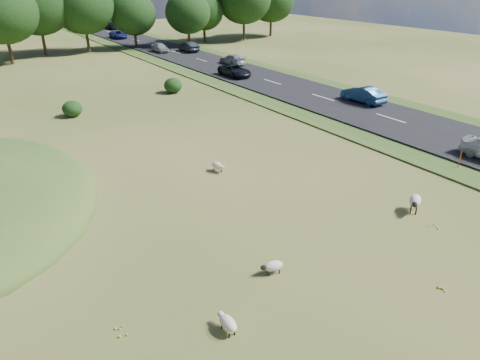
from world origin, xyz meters
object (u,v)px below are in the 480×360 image
car_3 (188,47)px  car_6 (160,47)px  car_0 (232,59)px  car_2 (363,94)px  sheep_2 (273,266)px  car_7 (111,25)px  sheep_0 (415,201)px  sheep_1 (218,166)px  sheep_3 (227,323)px  car_1 (118,35)px  marker_post (460,160)px  car_5 (235,71)px

car_3 → car_6: size_ratio=1.13×
car_0 → car_2: car_2 is taller
sheep_2 → car_7: (22.61, 84.96, 0.65)m
sheep_0 → car_7: bearing=-131.0°
sheep_0 → car_7: car_7 is taller
sheep_2 → car_6: bearing=-95.2°
sheep_1 → sheep_3: (-6.67, -11.50, -0.01)m
car_1 → car_6: bearing=-90.0°
sheep_3 → sheep_0: bearing=-82.6°
car_3 → sheep_0: bearing=75.0°
sheep_0 → car_0: 39.87m
sheep_0 → car_7: (13.40, 85.09, 0.36)m
marker_post → sheep_2: bearing=-174.3°
sheep_2 → car_5: size_ratio=0.22×
sheep_1 → car_3: size_ratio=0.25×
sheep_0 → sheep_1: sheep_0 is taller
car_2 → sheep_1: bearing=15.2°
car_1 → car_5: (0.00, -38.98, 0.01)m
car_0 → car_2: size_ratio=1.00×
sheep_2 → car_0: bearing=-106.4°
sheep_2 → sheep_3: 3.64m
car_3 → car_7: 35.21m
car_3 → sheep_3: bearing=63.3°
sheep_0 → car_3: (13.40, 49.88, 0.33)m
car_6 → sheep_2: bearing=-109.9°
sheep_2 → car_2: 27.18m
sheep_3 → car_5: (22.07, 32.76, 0.53)m
car_2 → car_7: car_7 is taller
car_2 → marker_post: bearing=64.5°
car_1 → car_5: size_ratio=0.99×
sheep_0 → car_7: 86.14m
car_2 → car_0: bearing=-90.0°
car_3 → car_7: bearing=-90.0°
car_0 → car_2: (0.00, -22.34, 0.09)m
sheep_0 → car_6: size_ratio=0.33×
sheep_0 → car_6: car_6 is taller
sheep_3 → car_5: bearing=-33.4°
car_0 → car_7: (0.00, 47.54, 0.12)m
car_5 → sheep_3: bearing=-124.0°
car_0 → car_2: bearing=90.0°
sheep_0 → sheep_3: 12.56m
sheep_0 → sheep_3: bearing=-25.3°
car_7 → car_0: bearing=90.0°
car_2 → car_3: size_ratio=1.00×
sheep_1 → car_1: bearing=154.8°
sheep_1 → car_0: (19.20, 27.54, 0.50)m
sheep_2 → sheep_1: bearing=-94.4°
car_3 → marker_post: bearing=82.4°
sheep_1 → car_5: car_5 is taller
sheep_0 → car_7: size_ratio=0.25×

